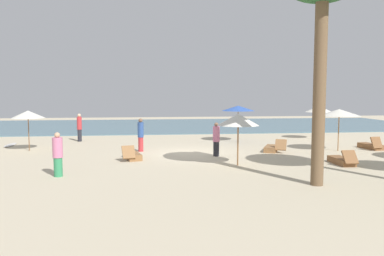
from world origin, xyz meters
name	(u,v)px	position (x,y,z in m)	size (l,w,h in m)	color
ground_plane	(190,154)	(0.00, 0.00, 0.00)	(60.00, 60.00, 0.00)	beige
ocean_water	(170,125)	(0.00, 17.00, 0.03)	(48.00, 16.00, 0.06)	slate
umbrella_0	(238,108)	(3.57, 4.33, 2.13)	(2.08, 2.08, 2.30)	olive
umbrella_1	(339,113)	(7.99, -0.08, 2.06)	(2.18, 2.18, 2.24)	olive
umbrella_2	(319,109)	(9.25, 5.07, 2.02)	(1.80, 1.80, 2.22)	brown
umbrella_3	(28,114)	(-8.46, 1.94, 1.96)	(1.74, 1.74, 2.16)	brown
umbrella_4	(238,120)	(1.69, -3.48, 1.97)	(1.78, 1.78, 2.22)	brown
lounger_0	(132,156)	(-2.86, -1.36, 0.17)	(0.96, 1.76, 0.71)	olive
lounger_1	(272,148)	(4.44, 0.20, 0.17)	(1.25, 1.77, 0.70)	olive
lounger_2	(342,161)	(6.27, -3.77, 0.17)	(0.60, 1.68, 0.70)	brown
lounger_3	(371,146)	(10.18, 0.40, 0.17)	(0.81, 1.69, 0.75)	brown
person_0	(216,139)	(1.21, -0.97, 0.84)	(0.48, 0.48, 1.67)	#26262D
person_1	(58,155)	(-5.46, -4.85, 0.83)	(0.49, 0.49, 1.66)	#338C59
person_2	(141,135)	(-2.50, 1.01, 0.90)	(0.38, 0.38, 1.76)	#BF3338
person_3	(79,127)	(-6.45, 5.74, 0.92)	(0.39, 0.39, 1.79)	#26262D
surfboard	(10,145)	(-10.20, 4.25, 0.04)	(0.54, 1.98, 0.07)	silver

